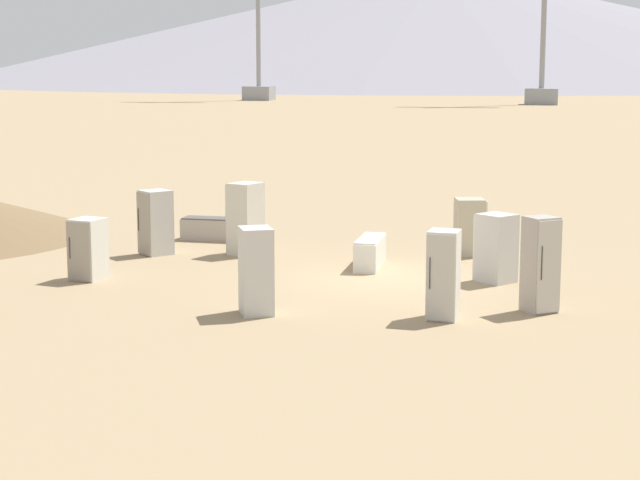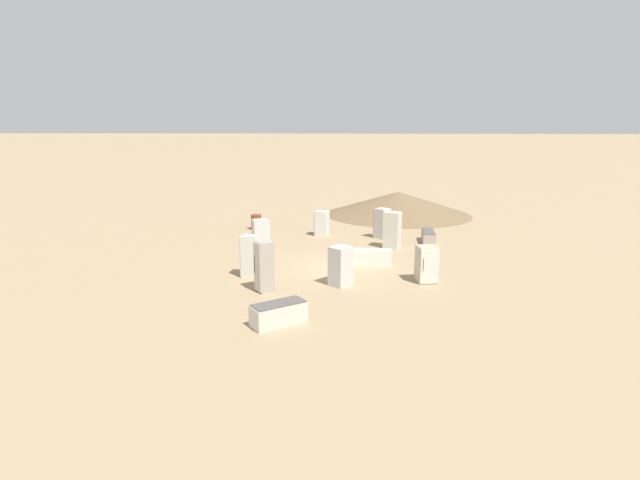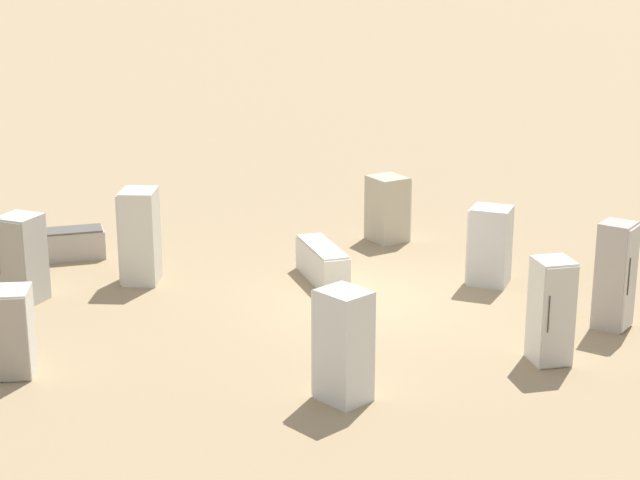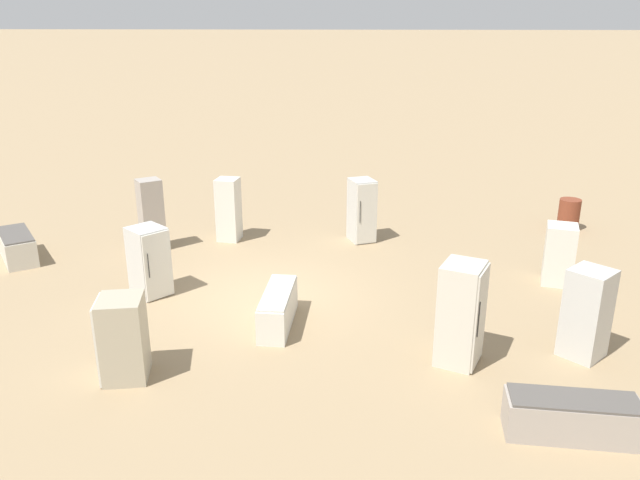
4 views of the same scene
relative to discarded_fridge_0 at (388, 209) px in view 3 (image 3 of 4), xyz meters
The scene contains 11 objects.
ground_plane 4.11m from the discarded_fridge_0, 115.75° to the right, with size 1000.00×1000.00×0.00m, color #9E8460.
discarded_fridge_0 is the anchor object (origin of this frame).
discarded_fridge_1 9.86m from the discarded_fridge_0, 149.11° to the right, with size 0.80×0.86×1.43m.
discarded_fridge_3 7.31m from the discarded_fridge_0, 90.32° to the right, with size 0.64×0.70×1.76m.
discarded_fridge_4 3.21m from the discarded_fridge_0, 135.99° to the right, with size 0.56×1.85×0.74m.
discarded_fridge_5 5.89m from the discarded_fridge_0, 168.88° to the right, with size 0.94×0.98×1.89m.
discarded_fridge_6 6.55m from the discarded_fridge_0, 73.87° to the right, with size 0.81×0.82×1.94m.
discarded_fridge_7 8.24m from the discarded_fridge_0, 168.70° to the right, with size 0.99×0.99×1.69m.
discarded_fridge_8 7.29m from the discarded_fridge_0, behind, with size 1.94×0.69×0.65m.
discarded_fridge_9 3.52m from the discarded_fridge_0, 76.67° to the right, with size 1.04×1.03×1.58m.
discarded_fridge_10 8.48m from the discarded_fridge_0, 116.23° to the right, with size 0.87×0.95×1.75m.
Camera 3 is at (-6.96, -18.00, 7.01)m, focal length 60.00 mm.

